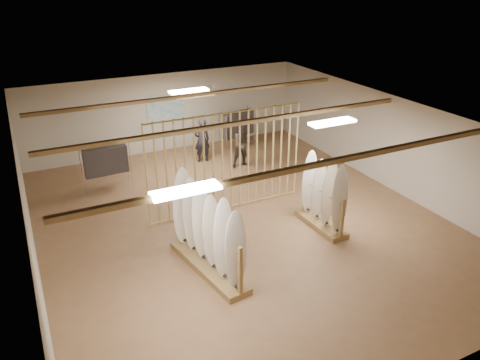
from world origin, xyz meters
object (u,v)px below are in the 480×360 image
clothing_rack_a (105,161)px  clothing_rack_b (237,124)px  shopper_b (244,141)px  rack_left (208,243)px  shopper_a (202,137)px  rack_right (323,205)px

clothing_rack_a → clothing_rack_b: bearing=12.2°
clothing_rack_b → shopper_b: bearing=-125.4°
rack_left → clothing_rack_a: 5.26m
rack_left → shopper_b: bearing=47.0°
shopper_a → clothing_rack_b: bearing=-161.5°
clothing_rack_a → rack_left: bearing=-80.7°
clothing_rack_a → rack_right: bearing=-49.1°
rack_left → clothing_rack_b: size_ratio=1.72×
rack_left → rack_right: rack_left is taller
clothing_rack_b → shopper_b: size_ratio=0.82×
clothing_rack_b → rack_left: bearing=-137.7°
rack_right → clothing_rack_b: (0.52, 6.03, 0.34)m
clothing_rack_b → shopper_b: (-0.51, -1.52, -0.06)m
clothing_rack_a → shopper_b: 4.49m
rack_right → shopper_a: bearing=99.5°
shopper_b → clothing_rack_a: bearing=-176.0°
rack_right → clothing_rack_b: bearing=83.8°
clothing_rack_b → shopper_a: size_ratio=0.87×
clothing_rack_a → shopper_a: bearing=11.6°
rack_right → shopper_a: 5.67m
shopper_a → clothing_rack_a: bearing=16.6°
rack_right → clothing_rack_a: 6.48m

